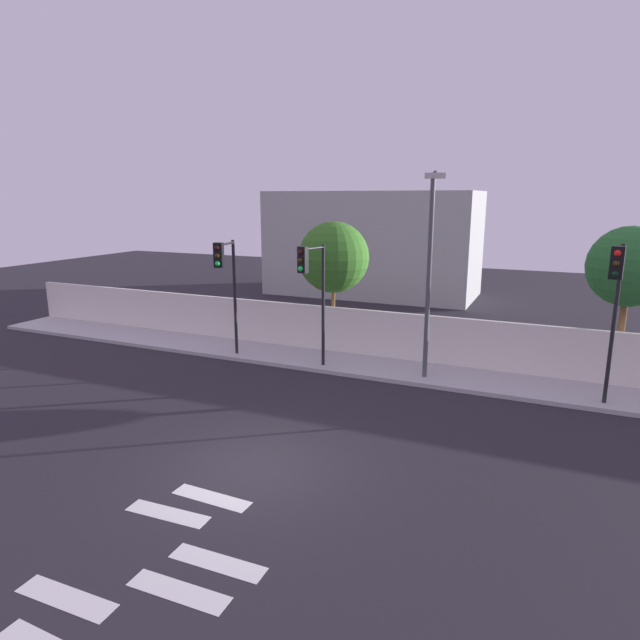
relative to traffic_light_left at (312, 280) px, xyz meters
The scene contains 11 objects.
ground_plane 7.91m from the traffic_light_left, 76.33° to the right, with size 80.00×80.00×0.00m, color #252229.
sidewalk 3.95m from the traffic_light_left, 36.95° to the left, with size 36.00×2.40×0.15m, color #ADADAD.
perimeter_wall 3.87m from the traffic_light_left, 56.62° to the left, with size 36.00×0.18×1.80m, color silver.
crosswalk_marking 11.29m from the traffic_light_left, 80.20° to the right, with size 3.60×4.74×0.01m.
traffic_light_left is the anchor object (origin of this frame).
traffic_light_center 9.38m from the traffic_light_left, ahead, with size 0.44×1.29×4.81m.
traffic_light_right 3.49m from the traffic_light_left, behind, with size 0.46×1.57×4.50m.
street_lamp_curbside 4.09m from the traffic_light_left, ahead, with size 0.78×1.76×6.86m.
roadside_tree_leftmost 3.50m from the traffic_light_left, 100.05° to the left, with size 2.92×2.92×5.30m.
roadside_tree_midleft 10.58m from the traffic_light_left, 18.88° to the left, with size 2.68×2.68×5.34m.
low_building_distant 16.88m from the traffic_light_left, 101.27° to the left, with size 13.14×6.00×6.60m, color #9E9E9E.
Camera 1 is at (6.16, -10.08, 6.26)m, focal length 30.34 mm.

